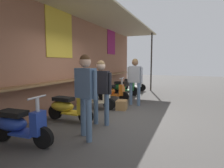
% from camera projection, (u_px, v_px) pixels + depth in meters
% --- Properties ---
extents(ground_plane, '(38.98, 38.98, 0.00)m').
position_uv_depth(ground_plane, '(114.00, 118.00, 5.41)').
color(ground_plane, '#474442').
extents(market_stall_facade, '(13.92, 2.14, 3.45)m').
position_uv_depth(market_stall_facade, '(58.00, 53.00, 5.92)').
color(market_stall_facade, '#8C5B44').
rests_on(market_stall_facade, ground_plane).
extents(scooter_blue, '(0.48, 1.40, 0.97)m').
position_uv_depth(scooter_blue, '(18.00, 124.00, 3.67)').
color(scooter_blue, '#233D9E').
rests_on(scooter_blue, ground_plane).
extents(scooter_yellow, '(0.46, 1.40, 0.97)m').
position_uv_depth(scooter_yellow, '(67.00, 107.00, 5.13)').
color(scooter_yellow, gold).
rests_on(scooter_yellow, ground_plane).
extents(scooter_cream, '(0.46, 1.40, 0.97)m').
position_uv_depth(scooter_cream, '(94.00, 98.00, 6.51)').
color(scooter_cream, beige).
rests_on(scooter_cream, ground_plane).
extents(scooter_orange, '(0.46, 1.40, 0.97)m').
position_uv_depth(scooter_orange, '(111.00, 91.00, 7.93)').
color(scooter_orange, orange).
rests_on(scooter_orange, ground_plane).
extents(scooter_green, '(0.50, 1.40, 0.97)m').
position_uv_depth(scooter_green, '(123.00, 87.00, 9.27)').
color(scooter_green, '#237533').
rests_on(scooter_green, ground_plane).
extents(scooter_silver, '(0.49, 1.40, 0.97)m').
position_uv_depth(scooter_silver, '(132.00, 84.00, 10.70)').
color(scooter_silver, '#B2B5BA').
rests_on(scooter_silver, ground_plane).
extents(shopper_with_handbag, '(0.27, 0.64, 1.63)m').
position_uv_depth(shopper_with_handbag, '(100.00, 86.00, 4.77)').
color(shopper_with_handbag, slate).
rests_on(shopper_with_handbag, ground_plane).
extents(shopper_browsing, '(0.27, 0.67, 1.72)m').
position_uv_depth(shopper_browsing, '(135.00, 77.00, 6.99)').
color(shopper_browsing, slate).
rests_on(shopper_browsing, ground_plane).
extents(shopper_passing, '(0.36, 0.58, 1.74)m').
position_uv_depth(shopper_passing, '(85.00, 87.00, 3.87)').
color(shopper_passing, slate).
rests_on(shopper_passing, ground_plane).
extents(merchandise_crate, '(0.46, 0.39, 0.32)m').
position_uv_depth(merchandise_crate, '(122.00, 105.00, 6.40)').
color(merchandise_crate, olive).
rests_on(merchandise_crate, ground_plane).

